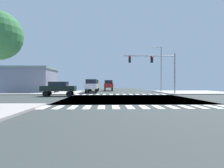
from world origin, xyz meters
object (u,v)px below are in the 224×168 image
at_px(bank_building, 18,80).
at_px(suv_leading_3, 109,85).
at_px(street_lamp, 160,65).
at_px(sedan_middle_2, 59,88).
at_px(suv_nearside_1, 94,85).
at_px(traffic_signal_mast, 154,64).
at_px(pickup_queued_1, 92,85).

distance_m(bank_building, suv_leading_3, 17.92).
height_order(street_lamp, sedan_middle_2, street_lamp).
relative_size(suv_nearside_1, suv_leading_3, 1.00).
distance_m(bank_building, suv_nearside_1, 14.31).
relative_size(traffic_signal_mast, bank_building, 0.55).
bearing_deg(suv_nearside_1, pickup_queued_1, 90.00).
height_order(pickup_queued_1, sedan_middle_2, pickup_queued_1).
xyz_separation_m(pickup_queued_1, suv_leading_3, (3.00, 8.69, 0.10)).
xyz_separation_m(street_lamp, suv_nearside_1, (-12.67, 3.65, -3.69)).
height_order(suv_nearside_1, pickup_queued_1, pickup_queued_1).
relative_size(traffic_signal_mast, sedan_middle_2, 1.85).
bearing_deg(street_lamp, suv_leading_3, 147.60).
relative_size(pickup_queued_1, sedan_middle_2, 1.19).
xyz_separation_m(suv_nearside_1, sedan_middle_2, (-3.59, -14.15, -0.28)).
relative_size(bank_building, suv_nearside_1, 3.14).
height_order(suv_nearside_1, suv_leading_3, same).
height_order(suv_nearside_1, sedan_middle_2, suv_nearside_1).
height_order(bank_building, pickup_queued_1, bank_building).
bearing_deg(suv_leading_3, bank_building, 20.16).
xyz_separation_m(bank_building, pickup_queued_1, (13.80, -2.52, -1.01)).
xyz_separation_m(traffic_signal_mast, sedan_middle_2, (-13.46, -3.89, -3.55)).
distance_m(suv_nearside_1, suv_leading_3, 3.90).
distance_m(street_lamp, bank_building, 26.61).
bearing_deg(street_lamp, suv_nearside_1, 163.92).
xyz_separation_m(traffic_signal_mast, street_lamp, (2.80, 6.61, 0.42)).
xyz_separation_m(suv_nearside_1, suv_leading_3, (3.00, 2.49, 0.00)).
relative_size(bank_building, pickup_queued_1, 2.83).
height_order(street_lamp, bank_building, street_lamp).
bearing_deg(bank_building, sedan_middle_2, -45.73).
bearing_deg(pickup_queued_1, suv_leading_3, -109.06).
distance_m(bank_building, sedan_middle_2, 14.67).
xyz_separation_m(traffic_signal_mast, suv_nearside_1, (-9.87, 10.26, -3.28)).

